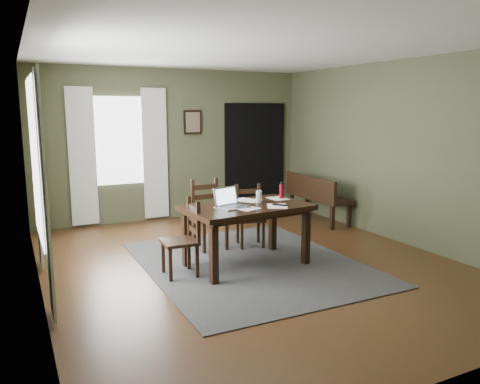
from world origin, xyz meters
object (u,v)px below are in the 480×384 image
chair_back_right (250,216)px  water_bottle (282,191)px  laptop (229,202)px  chair_end (183,239)px  dining_table (247,213)px  chair_back_left (209,215)px  bench (316,194)px

chair_back_right → water_bottle: bearing=-57.9°
chair_back_right → laptop: size_ratio=2.10×
chair_end → laptop: laptop is taller
dining_table → chair_back_left: chair_back_left is taller
bench → laptop: laptop is taller
dining_table → chair_back_right: (0.45, 0.79, -0.26)m
bench → laptop: size_ratio=3.46×
chair_back_left → water_bottle: 1.13m
chair_back_left → chair_back_right: size_ratio=1.11×
dining_table → chair_end: (-0.84, 0.01, -0.24)m
chair_end → laptop: size_ratio=2.17×
chair_back_left → water_bottle: (0.77, -0.73, 0.41)m
chair_back_right → chair_end: bearing=-134.1°
bench → laptop: (-2.46, -1.63, 0.36)m
chair_back_right → bench: bearing=40.4°
bench → chair_back_right: bearing=115.4°
dining_table → chair_back_right: bearing=54.3°
laptop → bench: bearing=17.3°
laptop → chair_back_left: bearing=67.2°
bench → dining_table: bearing=126.2°
chair_end → bench: 3.46m
dining_table → chair_back_right: 0.94m
chair_end → chair_back_left: (0.71, 0.92, 0.03)m
dining_table → chair_back_left: (-0.13, 0.93, -0.21)m
chair_end → chair_back_right: chair_end is taller
water_bottle → laptop: bearing=-166.6°
dining_table → bench: (2.22, 1.62, -0.20)m
chair_end → laptop: bearing=90.4°
water_bottle → chair_back_right: bearing=107.1°
chair_back_left → bench: bearing=15.1°
laptop → water_bottle: size_ratio=1.87×
chair_end → water_bottle: size_ratio=4.06×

